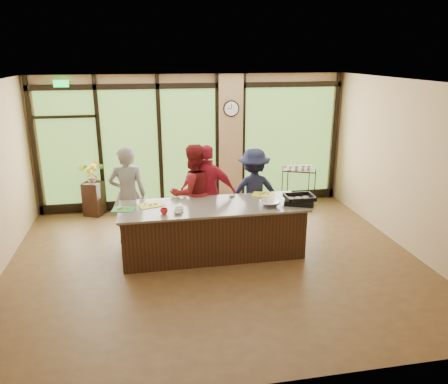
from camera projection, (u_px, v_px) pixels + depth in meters
name	position (u px, v px, depth m)	size (l,w,h in m)	color
floor	(216.00, 261.00, 7.53)	(7.00, 7.00, 0.00)	#4D311B
ceiling	(214.00, 83.00, 6.62)	(7.00, 7.00, 0.00)	white
back_wall	(193.00, 142.00, 9.88)	(7.00, 7.00, 0.00)	tan
right_wall	(411.00, 168.00, 7.69)	(6.00, 6.00, 0.00)	tan
window_wall	(201.00, 147.00, 9.90)	(6.90, 0.12, 3.00)	tan
island_base	(213.00, 231.00, 7.68)	(3.10, 1.00, 0.88)	black
countertop	(212.00, 206.00, 7.54)	(3.20, 1.10, 0.04)	gray
wall_clock	(231.00, 109.00, 9.68)	(0.36, 0.04, 0.36)	black
cook_left	(128.00, 195.00, 8.06)	(0.67, 0.44, 1.84)	gray
cook_midleft	(193.00, 193.00, 8.19)	(0.90, 0.70, 1.85)	maroon
cook_midright	(208.00, 193.00, 8.24)	(1.07, 0.45, 1.82)	#A91A2F
cook_right	(254.00, 192.00, 8.49)	(1.10, 0.63, 1.70)	#181B35
roasting_pan	(299.00, 201.00, 7.60)	(0.49, 0.38, 0.09)	black
mixing_bowl	(270.00, 203.00, 7.50)	(0.34, 0.34, 0.08)	silver
cutting_board_left	(124.00, 209.00, 7.32)	(0.37, 0.28, 0.01)	#308632
cutting_board_center	(151.00, 205.00, 7.52)	(0.41, 0.31, 0.01)	yellow
cutting_board_right	(264.00, 194.00, 8.08)	(0.41, 0.31, 0.01)	yellow
prep_bowl_near	(179.00, 209.00, 7.28)	(0.15, 0.15, 0.05)	silver
prep_bowl_mid	(178.00, 212.00, 7.13)	(0.14, 0.14, 0.04)	silver
prep_bowl_far	(232.00, 195.00, 8.00)	(0.12, 0.12, 0.03)	silver
red_ramekin	(164.00, 211.00, 7.11)	(0.12, 0.12, 0.10)	red
flower_stand	(94.00, 199.00, 9.60)	(0.37, 0.37, 0.74)	black
flower_vase	(92.00, 177.00, 9.45)	(0.23, 0.23, 0.24)	olive
bar_cart	(298.00, 182.00, 10.07)	(0.82, 0.65, 0.98)	black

